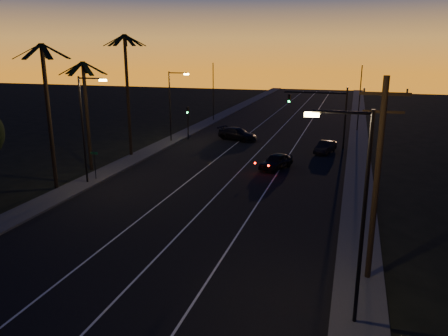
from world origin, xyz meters
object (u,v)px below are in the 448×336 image
(signal_mast, at_px, (325,106))
(utility_pole, at_px, (377,178))
(cross_car, at_px, (237,134))
(right_car, at_px, (325,147))
(lead_car, at_px, (276,161))

(signal_mast, bearing_deg, utility_pole, -81.53)
(utility_pole, relative_size, signal_mast, 1.41)
(cross_car, bearing_deg, right_car, -20.15)
(right_car, distance_m, cross_car, 11.80)
(utility_pole, bearing_deg, signal_mast, 98.47)
(right_car, bearing_deg, utility_pole, -81.77)
(utility_pole, height_order, cross_car, utility_pole)
(utility_pole, relative_size, right_car, 2.41)
(utility_pole, xyz_separation_m, right_car, (-3.95, 27.35, -4.66))
(signal_mast, xyz_separation_m, cross_car, (-10.57, 1.42, -4.01))
(utility_pole, xyz_separation_m, lead_car, (-8.00, 19.29, -4.58))
(signal_mast, bearing_deg, cross_car, 172.35)
(lead_car, bearing_deg, cross_car, 120.12)
(utility_pole, relative_size, cross_car, 1.77)
(lead_car, xyz_separation_m, right_car, (4.05, 8.05, -0.08))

